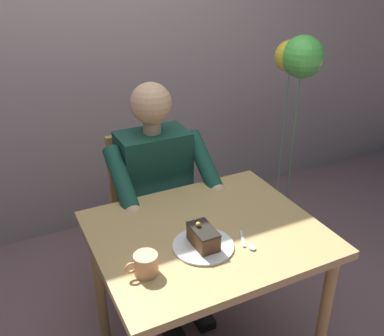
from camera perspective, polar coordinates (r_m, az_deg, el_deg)
The scene contains 9 objects.
cafe_rear_panel at distance 2.86m, azimuth -12.44°, elevation 20.41°, with size 6.40×0.12×3.00m, color #A79698.
dining_table at distance 1.88m, azimuth 1.93°, elevation -10.66°, with size 0.93×0.77×0.74m.
chair at distance 2.48m, azimuth -5.63°, elevation -4.78°, with size 0.42×0.42×0.90m.
seated_person at distance 2.27m, azimuth -4.21°, elevation -3.69°, with size 0.53×0.58×1.22m.
dessert_plate at distance 1.72m, azimuth 1.48°, elevation -10.22°, with size 0.24×0.24×0.01m, color white.
cake_slice at distance 1.70m, azimuth 1.49°, elevation -9.02°, with size 0.08×0.14×0.10m.
coffee_cup at distance 1.59m, azimuth -6.15°, elevation -12.46°, with size 0.12×0.09×0.08m.
dessert_spoon at distance 1.75m, azimuth 7.35°, elevation -9.84°, with size 0.06×0.14×0.01m.
balloon_display at distance 2.70m, azimuth 13.53°, elevation 11.13°, with size 0.25×0.29×1.36m.
Camera 1 is at (0.71, 1.31, 1.78)m, focal length 40.47 mm.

